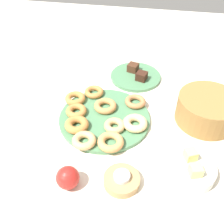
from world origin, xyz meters
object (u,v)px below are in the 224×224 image
Objects in this scene: melon_chunk_right at (196,170)px; fruit_bowl at (188,170)px; donut_3 at (135,102)px; donut_8 at (111,142)px; donut_0 at (77,125)px; brownie_far at (142,76)px; donut_1 at (105,106)px; melon_chunk_left at (190,155)px; donut_2 at (135,123)px; tealight at (122,176)px; donut_plate at (105,118)px; donut_5 at (84,140)px; donut_9 at (76,111)px; cake_plate at (136,77)px; basket at (207,110)px; brownie_near at (133,68)px; donut_4 at (114,126)px; apple at (68,178)px; donut_7 at (75,98)px; donut_6 at (94,92)px; candle_holder at (122,180)px.

fruit_bowl is at bearing -156.80° from melon_chunk_right.
donut_3 is 0.25m from donut_8.
donut_0 is 0.97× the size of donut_8.
brownie_far reaches higher than donut_8.
donut_1 is 0.39m from melon_chunk_left.
donut_2 reaches higher than tealight.
donut_5 is at bearing -16.52° from donut_plate.
fruit_bowl is at bearing 65.06° from donut_9.
donut_5 is at bearing -15.93° from cake_plate.
brownie_near is at bearing -130.97° from basket.
donut_2 is 0.38m from brownie_near.
donut_3 is at bearing 9.16° from brownie_near.
donut_2 is at bearing -69.25° from basket.
donut_8 is 2.59× the size of melon_chunk_left.
fruit_bowl is (0.06, 0.36, -0.01)m from donut_5.
cake_plate is 0.60m from melon_chunk_right.
donut_4 reaches higher than cake_plate.
donut_8 is (0.11, -0.07, -0.00)m from donut_2.
donut_4 is 1.72× the size of brownie_far.
donut_5 is at bearing -63.31° from basket.
donut_5 is 1.17× the size of apple.
donut_7 is at bearing -84.14° from donut_3.
donut_6 is (-0.19, -0.12, -0.00)m from donut_4.
donut_1 is 1.16× the size of donut_4.
donut_plate is at bearing -15.65° from cake_plate.
donut_plate is 0.31m from apple.
brownie_near is at bearing 142.48° from donut_7.
tealight is (0.25, -0.01, 0.01)m from donut_2.
donut_plate is 0.32m from cake_plate.
donut_7 is 0.43m from candle_holder.
brownie_far is at bearing 150.12° from donut_0.
donut_8 is at bearing 41.71° from donut_7.
brownie_near reaches higher than tealight.
donut_plate is 7.80× the size of brownie_near.
donut_4 is 0.30m from fruit_bowl.
fruit_bowl is (0.06, 0.27, -0.01)m from donut_8.
donut_plate is at bearing -79.64° from basket.
cake_plate is 5.18× the size of brownie_near.
donut_plate is 4.34× the size of donut_6.
brownie_near is at bearing -171.93° from donut_2.
donut_3 is 1.67× the size of tealight.
donut_0 is 0.14m from donut_4.
donut_1 is 0.39× the size of basket.
donut_5 is at bearing -98.71° from fruit_bowl.
donut_1 is at bearing -152.06° from donut_4.
fruit_bowl is at bearing 24.09° from brownie_near.
donut_0 reaches higher than donut_6.
candle_holder is (0.41, 0.18, -0.01)m from donut_6.
melon_chunk_left reaches higher than cake_plate.
candle_holder is at bearing 2.19° from cake_plate.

